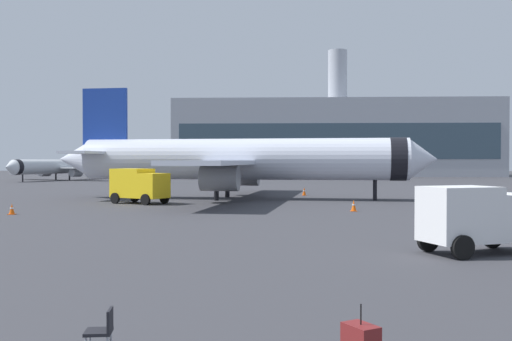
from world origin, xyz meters
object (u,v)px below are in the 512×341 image
(service_truck, at_px, (139,184))
(safety_cone_mid, at_px, (164,193))
(safety_cone_far, at_px, (12,209))
(safety_cone_near, at_px, (354,206))
(gate_chair, at_px, (103,329))
(airplane_taxiing, at_px, (58,167))
(cargo_van, at_px, (477,216))
(safety_cone_outer, at_px, (304,191))
(airplane_at_gate, at_px, (241,160))

(service_truck, bearing_deg, safety_cone_mid, 87.96)
(service_truck, xyz_separation_m, safety_cone_far, (-5.99, -10.35, -1.25))
(safety_cone_near, distance_m, gate_chair, 32.66)
(airplane_taxiing, xyz_separation_m, safety_cone_far, (22.59, -66.69, -2.07))
(cargo_van, bearing_deg, safety_cone_outer, 98.12)
(service_truck, xyz_separation_m, safety_cone_outer, (14.06, 12.18, -1.19))
(airplane_taxiing, xyz_separation_m, safety_cone_near, (45.52, -63.11, -2.03))
(cargo_van, height_order, safety_cone_outer, cargo_van)
(cargo_van, relative_size, safety_cone_far, 6.58)
(airplane_at_gate, xyz_separation_m, safety_cone_near, (8.94, -13.03, -3.25))
(cargo_van, distance_m, safety_cone_mid, 39.38)
(service_truck, height_order, gate_chair, service_truck)
(service_truck, height_order, cargo_van, service_truck)
(airplane_at_gate, height_order, gate_chair, airplane_at_gate)
(airplane_taxiing, distance_m, safety_cone_far, 70.45)
(airplane_at_gate, relative_size, airplane_taxiing, 1.57)
(safety_cone_near, bearing_deg, cargo_van, -82.38)
(safety_cone_near, height_order, gate_chair, gate_chair)
(service_truck, relative_size, safety_cone_near, 6.40)
(service_truck, relative_size, safety_cone_far, 7.17)
(airplane_taxiing, height_order, safety_cone_near, airplane_taxiing)
(safety_cone_near, distance_m, safety_cone_outer, 19.16)
(service_truck, bearing_deg, airplane_at_gate, 38.06)
(safety_cone_far, bearing_deg, safety_cone_outer, 48.34)
(safety_cone_outer, bearing_deg, safety_cone_far, -131.66)
(safety_cone_outer, bearing_deg, gate_chair, -95.99)
(safety_cone_mid, distance_m, safety_cone_far, 19.95)
(cargo_van, xyz_separation_m, safety_cone_far, (-25.47, 15.45, -1.09))
(service_truck, relative_size, safety_cone_outer, 6.27)
(safety_cone_near, bearing_deg, safety_cone_far, -171.10)
(airplane_at_gate, relative_size, safety_cone_far, 48.75)
(airplane_at_gate, xyz_separation_m, safety_cone_outer, (6.07, 5.92, -3.24))
(safety_cone_near, xyz_separation_m, safety_cone_outer, (-2.88, 18.95, 0.01))
(airplane_taxiing, xyz_separation_m, safety_cone_mid, (28.88, -47.77, -2.04))
(cargo_van, height_order, gate_chair, cargo_van)
(airplane_taxiing, xyz_separation_m, safety_cone_outer, (42.64, -44.16, -2.02))
(safety_cone_near, bearing_deg, safety_cone_mid, 137.32)
(gate_chair, bearing_deg, airplane_at_gate, 90.98)
(safety_cone_far, bearing_deg, safety_cone_mid, 71.62)
(airplane_taxiing, xyz_separation_m, service_truck, (28.58, -56.34, -0.83))
(airplane_at_gate, height_order, safety_cone_mid, airplane_at_gate)
(airplane_at_gate, bearing_deg, airplane_taxiing, 126.14)
(service_truck, distance_m, safety_cone_mid, 8.67)
(safety_cone_mid, xyz_separation_m, safety_cone_outer, (13.76, 3.61, 0.02))
(airplane_taxiing, relative_size, cargo_van, 4.73)
(airplane_at_gate, bearing_deg, safety_cone_near, -55.53)
(safety_cone_near, relative_size, gate_chair, 0.96)
(safety_cone_mid, height_order, safety_cone_outer, safety_cone_outer)
(airplane_taxiing, distance_m, safety_cone_outer, 61.42)
(cargo_van, height_order, safety_cone_far, cargo_van)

